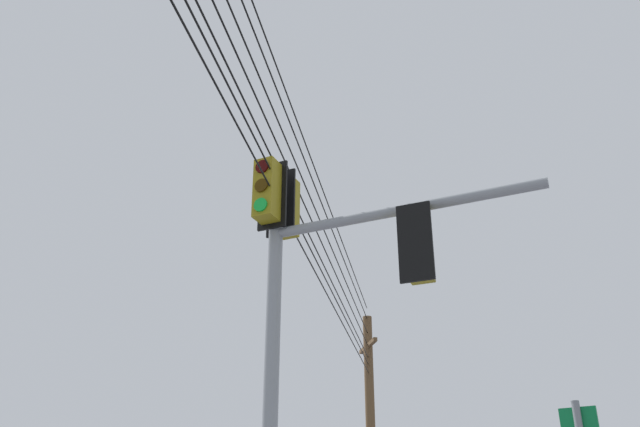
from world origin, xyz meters
TOP-DOWN VIEW (x-y plane):
  - signal_mast_assembly at (-0.12, -0.04)m, footprint 0.96×3.93m
  - overhead_wire_span at (-1.39, 0.16)m, footprint 28.02×7.42m

SIDE VIEW (x-z plane):
  - signal_mast_assembly at x=-0.12m, z-range 1.45..8.48m
  - overhead_wire_span at x=-1.39m, z-range 6.00..8.90m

